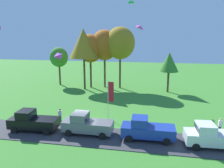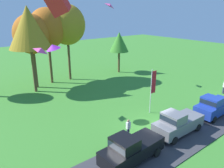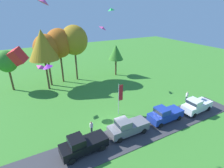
# 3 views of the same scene
# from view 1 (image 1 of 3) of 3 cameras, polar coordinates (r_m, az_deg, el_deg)

# --- Properties ---
(ground_plane) EXTENTS (120.00, 120.00, 0.00)m
(ground_plane) POSITION_cam_1_polar(r_m,az_deg,el_deg) (24.62, -7.13, -10.81)
(ground_plane) COLOR #3D842D
(pavement_strip) EXTENTS (36.00, 4.40, 0.06)m
(pavement_strip) POSITION_cam_1_polar(r_m,az_deg,el_deg) (22.61, -8.95, -13.00)
(pavement_strip) COLOR #38383D
(pavement_strip) RESTS_ON ground
(car_pickup_mid_row) EXTENTS (5.09, 2.26, 2.14)m
(car_pickup_mid_row) POSITION_cam_1_polar(r_m,az_deg,el_deg) (24.36, -20.17, -8.97)
(car_pickup_mid_row) COLOR black
(car_pickup_mid_row) RESTS_ON ground
(car_pickup_near_entrance) EXTENTS (5.01, 2.08, 2.14)m
(car_pickup_near_entrance) POSITION_cam_1_polar(r_m,az_deg,el_deg) (22.32, -6.79, -10.24)
(car_pickup_near_entrance) COLOR slate
(car_pickup_near_entrance) RESTS_ON ground
(car_pickup_by_flagpole) EXTENTS (5.02, 2.10, 2.14)m
(car_pickup_by_flagpole) POSITION_cam_1_polar(r_m,az_deg,el_deg) (21.31, 8.86, -11.45)
(car_pickup_by_flagpole) COLOR #1E389E
(car_pickup_by_flagpole) RESTS_ON ground
(car_pickup_far_end) EXTENTS (5.10, 2.28, 2.14)m
(car_pickup_far_end) POSITION_cam_1_polar(r_m,az_deg,el_deg) (21.60, 24.64, -12.17)
(car_pickup_far_end) COLOR white
(car_pickup_far_end) RESTS_ON ground
(person_on_lawn) EXTENTS (0.36, 0.24, 1.71)m
(person_on_lawn) POSITION_cam_1_polar(r_m,az_deg,el_deg) (24.62, 26.36, -9.87)
(person_on_lawn) COLOR #2D334C
(person_on_lawn) RESTS_ON ground
(person_watching_sky) EXTENTS (0.36, 0.24, 1.71)m
(person_watching_sky) POSITION_cam_1_polar(r_m,az_deg,el_deg) (25.57, -13.37, -8.04)
(person_watching_sky) COLOR #2D334C
(person_watching_sky) RESTS_ON ground
(tree_lone_near) EXTENTS (3.56, 3.56, 7.51)m
(tree_lone_near) POSITION_cam_1_polar(r_m,az_deg,el_deg) (44.68, -13.70, 6.78)
(tree_lone_near) COLOR brown
(tree_lone_near) RESTS_ON ground
(tree_far_right) EXTENTS (5.20, 5.20, 10.98)m
(tree_far_right) POSITION_cam_1_polar(r_m,az_deg,el_deg) (39.79, -7.43, 10.46)
(tree_far_right) COLOR brown
(tree_far_right) RESTS_ON ground
(tree_center_back) EXTENTS (4.74, 4.74, 10.01)m
(tree_center_back) POSITION_cam_1_polar(r_m,az_deg,el_deg) (41.12, -5.69, 9.21)
(tree_center_back) COLOR brown
(tree_center_back) RESTS_ON ground
(tree_right_of_center) EXTENTS (5.12, 5.12, 10.82)m
(tree_right_of_center) POSITION_cam_1_polar(r_m,az_deg,el_deg) (41.20, -1.95, 10.10)
(tree_right_of_center) COLOR brown
(tree_right_of_center) RESTS_ON ground
(tree_far_left) EXTENTS (5.36, 5.36, 11.32)m
(tree_far_left) POSITION_cam_1_polar(r_m,az_deg,el_deg) (40.47, 2.17, 10.58)
(tree_far_left) COLOR brown
(tree_far_left) RESTS_ON ground
(tree_left_of_center) EXTENTS (3.29, 3.29, 6.94)m
(tree_left_of_center) POSITION_cam_1_polar(r_m,az_deg,el_deg) (38.83, 14.70, 5.52)
(tree_left_of_center) COLOR brown
(tree_left_of_center) RESTS_ON ground
(flag_banner) EXTENTS (0.71, 0.08, 4.77)m
(flag_banner) POSITION_cam_1_polar(r_m,az_deg,el_deg) (25.36, -0.52, -2.77)
(flag_banner) COLOR silver
(flag_banner) RESTS_ON ground
(cooler_box) EXTENTS (0.56, 0.40, 0.40)m
(cooler_box) POSITION_cam_1_polar(r_m,az_deg,el_deg) (24.51, -2.33, -10.32)
(cooler_box) COLOR blue
(cooler_box) RESTS_ON ground
(kite_diamond_trailing_tail) EXTENTS (1.09, 1.10, 0.49)m
(kite_diamond_trailing_tail) POSITION_cam_1_polar(r_m,az_deg,el_deg) (30.25, 4.97, 20.74)
(kite_diamond_trailing_tail) COLOR green
(kite_delta_high_left) EXTENTS (1.55, 1.49, 0.75)m
(kite_delta_high_left) POSITION_cam_1_polar(r_m,az_deg,el_deg) (31.81, -13.91, 7.62)
(kite_delta_high_left) COLOR purple
(kite_diamond_over_trees) EXTENTS (1.48, 1.46, 0.81)m
(kite_diamond_over_trees) POSITION_cam_1_polar(r_m,az_deg,el_deg) (34.69, 7.44, 14.61)
(kite_diamond_over_trees) COLOR #EA4C9E
(kite_diamond_high_right) EXTENTS (1.48, 1.46, 0.74)m
(kite_diamond_high_right) POSITION_cam_1_polar(r_m,az_deg,el_deg) (33.32, -13.80, 7.16)
(kite_diamond_high_right) COLOR #EA4C9E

